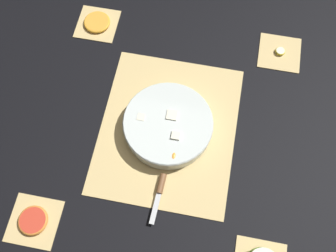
{
  "coord_description": "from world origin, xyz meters",
  "views": [
    {
      "loc": [
        -0.44,
        -0.08,
        1.07
      ],
      "look_at": [
        0.0,
        0.0,
        0.03
      ],
      "focal_mm": 42.0,
      "sensor_mm": 36.0,
      "label": 1
    }
  ],
  "objects_px": {
    "fruit_salad_bowl": "(168,125)",
    "orange_slice_whole": "(97,22)",
    "paring_knife": "(161,186)",
    "banana_coin_single": "(280,51)",
    "grapefruit_slice": "(33,220)"
  },
  "relations": [
    {
      "from": "banana_coin_single",
      "to": "paring_knife",
      "type": "bearing_deg",
      "value": 150.22
    },
    {
      "from": "orange_slice_whole",
      "to": "grapefruit_slice",
      "type": "xyz_separation_m",
      "value": [
        -0.66,
        0.0,
        0.0
      ]
    },
    {
      "from": "paring_knife",
      "to": "banana_coin_single",
      "type": "height_order",
      "value": "paring_knife"
    },
    {
      "from": "paring_knife",
      "to": "grapefruit_slice",
      "type": "bearing_deg",
      "value": 115.97
    },
    {
      "from": "orange_slice_whole",
      "to": "grapefruit_slice",
      "type": "bearing_deg",
      "value": 180.0
    },
    {
      "from": "orange_slice_whole",
      "to": "banana_coin_single",
      "type": "distance_m",
      "value": 0.61
    },
    {
      "from": "fruit_salad_bowl",
      "to": "banana_coin_single",
      "type": "height_order",
      "value": "fruit_salad_bowl"
    },
    {
      "from": "paring_knife",
      "to": "banana_coin_single",
      "type": "bearing_deg",
      "value": -29.78
    },
    {
      "from": "fruit_salad_bowl",
      "to": "orange_slice_whole",
      "type": "relative_size",
      "value": 2.98
    },
    {
      "from": "orange_slice_whole",
      "to": "paring_knife",
      "type": "bearing_deg",
      "value": -148.02
    },
    {
      "from": "banana_coin_single",
      "to": "orange_slice_whole",
      "type": "bearing_deg",
      "value": 90.0
    },
    {
      "from": "grapefruit_slice",
      "to": "paring_knife",
      "type": "bearing_deg",
      "value": -64.03
    },
    {
      "from": "orange_slice_whole",
      "to": "grapefruit_slice",
      "type": "distance_m",
      "value": 0.66
    },
    {
      "from": "fruit_salad_bowl",
      "to": "paring_knife",
      "type": "bearing_deg",
      "value": -175.56
    },
    {
      "from": "fruit_salad_bowl",
      "to": "banana_coin_single",
      "type": "relative_size",
      "value": 8.21
    }
  ]
}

